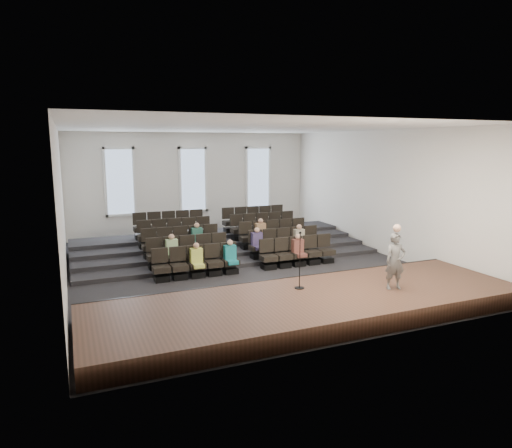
{
  "coord_description": "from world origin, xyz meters",
  "views": [
    {
      "loc": [
        -5.81,
        -15.11,
        4.45
      ],
      "look_at": [
        0.69,
        0.5,
        1.47
      ],
      "focal_mm": 32.0,
      "sensor_mm": 36.0,
      "label": 1
    }
  ],
  "objects": [
    {
      "name": "ceiling",
      "position": [
        0.0,
        0.0,
        5.01
      ],
      "size": [
        12.0,
        14.0,
        0.02
      ],
      "primitive_type": "cube",
      "color": "white",
      "rests_on": "ground"
    },
    {
      "name": "ground",
      "position": [
        0.0,
        0.0,
        0.0
      ],
      "size": [
        14.0,
        14.0,
        0.0
      ],
      "primitive_type": "plane",
      "color": "black",
      "rests_on": "ground"
    },
    {
      "name": "mic_stand",
      "position": [
        -0.03,
        -4.37,
        0.98
      ],
      "size": [
        0.27,
        0.27,
        1.61
      ],
      "color": "black",
      "rests_on": "stage"
    },
    {
      "name": "seating_rows",
      "position": [
        -0.0,
        1.54,
        0.68
      ],
      "size": [
        6.8,
        4.7,
        1.67
      ],
      "color": "black",
      "rests_on": "ground"
    },
    {
      "name": "wall_front",
      "position": [
        0.0,
        -7.02,
        2.5
      ],
      "size": [
        12.0,
        0.04,
        5.0
      ],
      "primitive_type": "cube",
      "color": "silver",
      "rests_on": "ground"
    },
    {
      "name": "stage_lip",
      "position": [
        0.0,
        -3.33,
        0.25
      ],
      "size": [
        11.8,
        0.06,
        0.52
      ],
      "primitive_type": "cube",
      "color": "black",
      "rests_on": "ground"
    },
    {
      "name": "speaker",
      "position": [
        2.37,
        -5.4,
        1.28
      ],
      "size": [
        0.64,
        0.48,
        1.56
      ],
      "primitive_type": "imported",
      "rotation": [
        0.0,
        0.0,
        -0.21
      ],
      "color": "#585653",
      "rests_on": "stage"
    },
    {
      "name": "stage",
      "position": [
        0.0,
        -5.1,
        0.25
      ],
      "size": [
        11.8,
        3.6,
        0.5
      ],
      "primitive_type": "cube",
      "color": "#45291D",
      "rests_on": "ground"
    },
    {
      "name": "wall_right",
      "position": [
        6.02,
        0.0,
        2.5
      ],
      "size": [
        0.04,
        14.0,
        5.0
      ],
      "primitive_type": "cube",
      "color": "silver",
      "rests_on": "ground"
    },
    {
      "name": "wall_left",
      "position": [
        -6.02,
        0.0,
        2.5
      ],
      "size": [
        0.04,
        14.0,
        5.0
      ],
      "primitive_type": "cube",
      "color": "silver",
      "rests_on": "ground"
    },
    {
      "name": "risers",
      "position": [
        0.0,
        3.17,
        0.2
      ],
      "size": [
        11.8,
        4.8,
        0.6
      ],
      "color": "black",
      "rests_on": "ground"
    },
    {
      "name": "windows",
      "position": [
        0.0,
        6.95,
        2.7
      ],
      "size": [
        8.44,
        0.1,
        3.24
      ],
      "color": "white",
      "rests_on": "wall_back"
    },
    {
      "name": "audience",
      "position": [
        0.0,
        0.32,
        0.81
      ],
      "size": [
        5.45,
        2.64,
        1.1
      ],
      "color": "#BFC950",
      "rests_on": "seating_rows"
    },
    {
      "name": "wall_back",
      "position": [
        0.0,
        7.02,
        2.5
      ],
      "size": [
        12.0,
        0.04,
        5.0
      ],
      "primitive_type": "cube",
      "color": "silver",
      "rests_on": "ground"
    }
  ]
}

